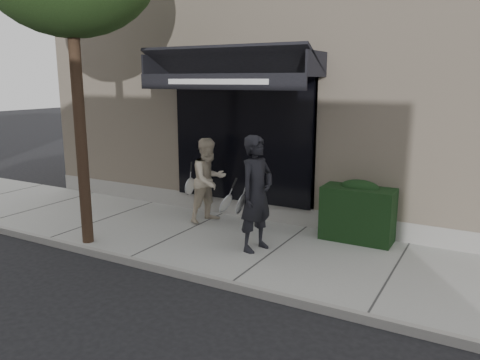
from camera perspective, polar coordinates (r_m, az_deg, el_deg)
The scene contains 7 objects.
ground at distance 8.37m, azimuth 4.33°, elevation -9.24°, with size 80.00×80.00×0.00m, color black.
sidewalk at distance 8.35m, azimuth 4.34°, elevation -8.85°, with size 20.00×3.00×0.12m, color #999994.
curb at distance 7.08m, azimuth -1.09°, elevation -12.74°, with size 20.00×0.10×0.14m, color gray.
building_facade at distance 12.48m, azimuth 14.30°, elevation 10.36°, with size 14.30×8.04×5.64m.
hedge at distance 8.94m, azimuth 14.24°, elevation -3.74°, with size 1.30×0.70×1.14m.
pedestrian_front at distance 8.04m, azimuth 2.01°, elevation -1.69°, with size 0.87×0.86×2.02m.
pedestrian_back at distance 9.73m, azimuth -3.81°, elevation -0.02°, with size 0.90×1.02×1.76m.
Camera 1 is at (3.24, -7.09, 3.05)m, focal length 35.00 mm.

